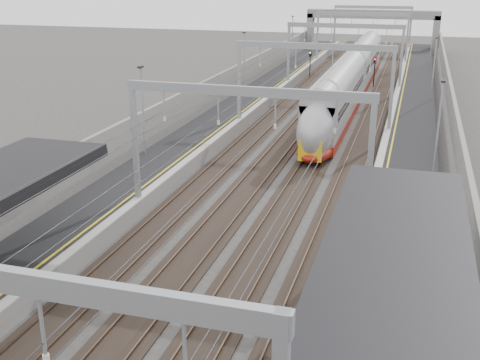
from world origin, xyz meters
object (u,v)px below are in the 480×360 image
Objects in this scene: signal_green at (310,59)px; train at (349,85)px; overbridge at (372,20)px; bench at (408,298)px.

train is at bearing -66.06° from signal_green.
overbridge is 44.94m from train.
signal_green is (-13.75, 56.37, 0.87)m from bench.
train is 26.97× the size of bench.
train is 41.88m from bench.
overbridge reaches higher than bench.
overbridge is 0.46× the size of train.
bench is at bearing -80.30° from train.
signal_green reaches higher than bench.
signal_green is at bearing 103.71° from bench.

